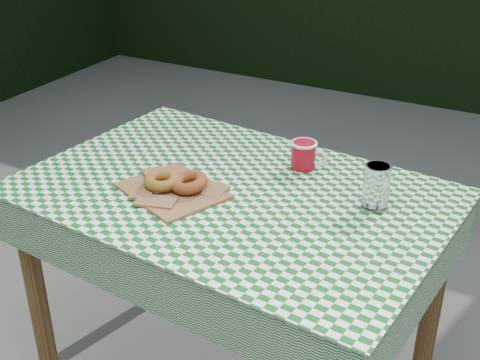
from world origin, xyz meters
name	(u,v)px	position (x,y,z in m)	size (l,w,h in m)	color
table	(232,299)	(-0.04, -0.16, 0.38)	(1.15, 0.77, 0.75)	brown
tablecloth	(232,191)	(-0.04, -0.16, 0.75)	(1.17, 0.79, 0.01)	#0D5419
paper_bag	(173,190)	(-0.18, -0.24, 0.76)	(0.27, 0.22, 0.01)	brown
bagel_front	(162,181)	(-0.21, -0.25, 0.79)	(0.10, 0.10, 0.03)	brown
bagel_back	(189,182)	(-0.14, -0.22, 0.79)	(0.11, 0.11, 0.03)	brown
coffee_mug	(304,155)	(0.08, 0.07, 0.80)	(0.15, 0.15, 0.08)	maroon
drinking_glass	(376,187)	(0.34, -0.07, 0.82)	(0.07, 0.07, 0.12)	white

